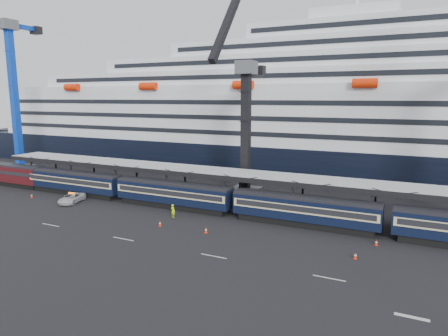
{
  "coord_description": "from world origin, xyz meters",
  "views": [
    {
      "loc": [
        4.16,
        -39.33,
        16.52
      ],
      "look_at": [
        -19.51,
        10.0,
        6.77
      ],
      "focal_mm": 32.0,
      "sensor_mm": 36.0,
      "label": 1
    }
  ],
  "objects": [
    {
      "name": "crane_blue",
      "position": [
        -72.0,
        17.55,
        18.23
      ],
      "size": [
        4.5,
        19.91,
        52.01
      ],
      "color": "#45484C",
      "rests_on": "ground"
    },
    {
      "name": "traffic_cone_c",
      "position": [
        -18.2,
        2.1,
        0.38
      ],
      "size": [
        0.38,
        0.38,
        0.76
      ],
      "color": "#F12C07",
      "rests_on": "ground"
    },
    {
      "name": "cruise_ship",
      "position": [
        -1.08,
        45.99,
        12.34
      ],
      "size": [
        214.09,
        28.84,
        34.0
      ],
      "color": "black",
      "rests_on": "ground"
    },
    {
      "name": "pickup_truck",
      "position": [
        -44.19,
        5.59,
        0.73
      ],
      "size": [
        3.76,
        5.72,
        1.46
      ],
      "primitive_type": "imported",
      "rotation": [
        0.0,
        0.0,
        0.28
      ],
      "color": "silver",
      "rests_on": "ground"
    },
    {
      "name": "ground",
      "position": [
        0.0,
        0.0,
        0.0
      ],
      "size": [
        260.0,
        260.0,
        0.0
      ],
      "primitive_type": "plane",
      "color": "black",
      "rests_on": "ground"
    },
    {
      "name": "traffic_cone_e",
      "position": [
        1.16,
        6.76,
        0.34
      ],
      "size": [
        0.34,
        0.34,
        0.68
      ],
      "color": "#F12C07",
      "rests_on": "ground"
    },
    {
      "name": "traffic_cone_d",
      "position": [
        -0.44,
        1.73,
        0.37
      ],
      "size": [
        0.37,
        0.37,
        0.74
      ],
      "color": "#F12C07",
      "rests_on": "ground"
    },
    {
      "name": "worker",
      "position": [
        -25.36,
        5.78,
        0.95
      ],
      "size": [
        0.77,
        0.58,
        1.9
      ],
      "primitive_type": "imported",
      "rotation": [
        0.0,
        0.0,
        2.95
      ],
      "color": "#BFF10C",
      "rests_on": "ground"
    },
    {
      "name": "canopy",
      "position": [
        0.0,
        14.0,
        5.25
      ],
      "size": [
        130.0,
        6.25,
        5.53
      ],
      "color": "#95989D",
      "rests_on": "ground"
    },
    {
      "name": "train",
      "position": [
        -4.65,
        10.0,
        2.2
      ],
      "size": [
        133.05,
        3.0,
        4.05
      ],
      "color": "black",
      "rests_on": "ground"
    },
    {
      "name": "traffic_cone_a",
      "position": [
        -52.66,
        4.97,
        0.34
      ],
      "size": [
        0.34,
        0.34,
        0.69
      ],
      "color": "#F12C07",
      "rests_on": "ground"
    },
    {
      "name": "traffic_cone_b",
      "position": [
        -24.82,
        1.84,
        0.36
      ],
      "size": [
        0.36,
        0.36,
        0.73
      ],
      "color": "#F12C07",
      "rests_on": "ground"
    },
    {
      "name": "crane_dark_near",
      "position": [
        -20.0,
        18.59,
        11.93
      ],
      "size": [
        4.5,
        17.75,
        35.08
      ],
      "color": "#45484C",
      "rests_on": "ground"
    }
  ]
}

